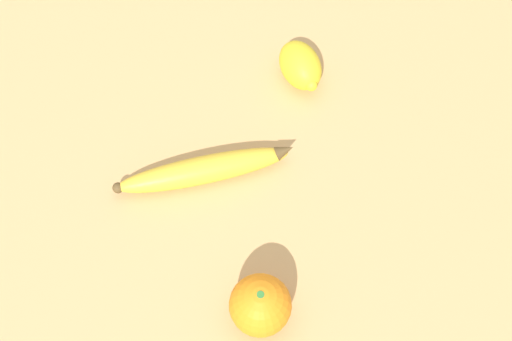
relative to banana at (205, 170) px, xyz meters
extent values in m
plane|color=tan|center=(0.10, -0.08, -0.02)|extent=(3.00, 3.00, 0.00)
ellipsoid|color=gold|center=(0.00, 0.00, 0.00)|extent=(0.20, 0.15, 0.03)
cone|color=brown|center=(-0.08, -0.06, 0.01)|extent=(0.03, 0.03, 0.03)
sphere|color=brown|center=(0.09, 0.06, 0.00)|extent=(0.01, 0.01, 0.01)
sphere|color=orange|center=(-0.12, 0.14, 0.02)|extent=(0.07, 0.07, 0.07)
cylinder|color=#337A33|center=(-0.12, 0.14, 0.05)|extent=(0.01, 0.01, 0.00)
ellipsoid|color=yellow|center=(-0.06, -0.19, 0.01)|extent=(0.09, 0.09, 0.05)
sphere|color=yellow|center=(-0.09, -0.16, 0.01)|extent=(0.02, 0.02, 0.02)
camera|label=1|loc=(-0.19, 0.34, 0.63)|focal=42.00mm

